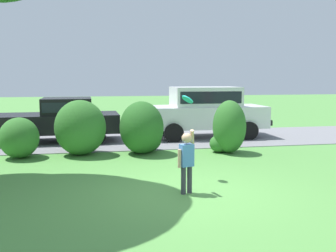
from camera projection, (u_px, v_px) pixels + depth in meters
The scene contains 10 objects.
ground_plane at pixel (186, 193), 7.78m from camera, with size 80.00×80.00×0.00m, color #518E42.
driveway_strip at pixel (144, 139), 14.36m from camera, with size 28.00×4.40×0.02m, color slate.
shrub_near_tree at pixel (19, 138), 11.04m from camera, with size 1.10×1.20×1.16m.
shrub_centre_left at pixel (80, 128), 11.44m from camera, with size 1.49×1.39×1.63m.
shrub_centre at pixel (143, 129), 11.71m from camera, with size 1.32×1.53×1.57m.
shrub_centre_right at pixel (228, 128), 11.79m from camera, with size 1.06×1.13×1.60m.
parked_sedan at pixel (61, 118), 13.77m from camera, with size 4.44×2.18×1.56m.
parked_suv at pixel (205, 109), 14.78m from camera, with size 4.70×2.11×1.92m.
child_thrower at pixel (187, 158), 7.63m from camera, with size 0.40×0.35×1.29m.
frisbee at pixel (188, 99), 8.69m from camera, with size 0.28×0.28×0.24m.
Camera 1 is at (-1.75, -7.35, 2.29)m, focal length 41.71 mm.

